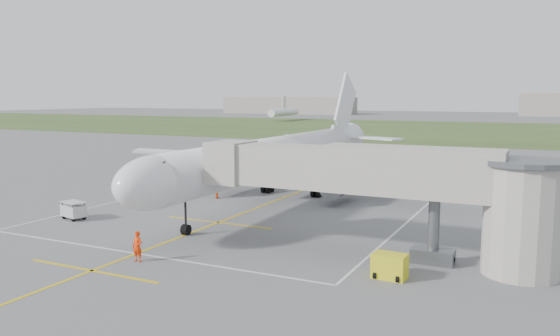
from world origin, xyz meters
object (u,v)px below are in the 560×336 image
at_px(jet_bridge, 398,186).
at_px(ramp_worker_nose, 138,246).
at_px(ramp_worker_wing, 218,190).
at_px(baggage_cart, 74,210).
at_px(gpu_unit, 390,266).
at_px(airliner, 276,157).

bearing_deg(jet_bridge, ramp_worker_nose, -151.58).
bearing_deg(ramp_worker_wing, baggage_cart, 131.80).
bearing_deg(gpu_unit, ramp_worker_nose, -162.75).
bearing_deg(ramp_worker_wing, gpu_unit, -152.28).
bearing_deg(ramp_worker_wing, airliner, -101.38).
bearing_deg(airliner, ramp_worker_wing, -166.19).
relative_size(gpu_unit, baggage_cart, 0.81).
relative_size(jet_bridge, baggage_cart, 9.63).
distance_m(baggage_cart, ramp_worker_nose, 14.71).
bearing_deg(gpu_unit, baggage_cart, 176.47).
bearing_deg(gpu_unit, airliner, 134.77).
bearing_deg(jet_bridge, gpu_unit, -81.54).
bearing_deg(ramp_worker_wing, ramp_worker_nose, 173.91).
distance_m(jet_bridge, ramp_worker_nose, 16.89).
distance_m(gpu_unit, baggage_cart, 28.18).
xyz_separation_m(airliner, ramp_worker_nose, (1.24, -22.08, -3.42)).
xyz_separation_m(jet_bridge, ramp_worker_nose, (-14.48, -7.83, -3.77)).
distance_m(jet_bridge, baggage_cart, 27.70).
xyz_separation_m(airliner, jet_bridge, (15.72, -14.25, 0.35)).
bearing_deg(baggage_cart, gpu_unit, 8.39).
height_order(ramp_worker_nose, ramp_worker_wing, ramp_worker_nose).
xyz_separation_m(jet_bridge, baggage_cart, (-27.40, -0.81, -3.97)).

